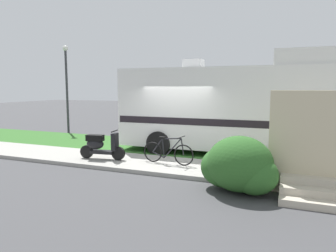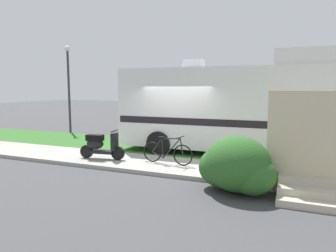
{
  "view_description": "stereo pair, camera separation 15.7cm",
  "coord_description": "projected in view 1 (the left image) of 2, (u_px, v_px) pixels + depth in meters",
  "views": [
    {
      "loc": [
        3.75,
        -9.93,
        2.47
      ],
      "look_at": [
        -0.35,
        0.3,
        1.1
      ],
      "focal_mm": 33.38,
      "sensor_mm": 36.0,
      "label": 1
    },
    {
      "loc": [
        3.89,
        -9.87,
        2.47
      ],
      "look_at": [
        -0.35,
        0.3,
        1.1
      ],
      "focal_mm": 33.38,
      "sensor_mm": 36.0,
      "label": 2
    }
  ],
  "objects": [
    {
      "name": "porch_steps",
      "position": [
        315.0,
        154.0,
        7.03
      ],
      "size": [
        2.0,
        1.26,
        2.4
      ],
      "color": "#BCB29E",
      "rests_on": "ground"
    },
    {
      "name": "motorhome_rv",
      "position": [
        224.0,
        107.0,
        11.49
      ],
      "size": [
        7.31,
        2.78,
        3.65
      ],
      "color": "silver",
      "rests_on": "ground"
    },
    {
      "name": "grass_strip",
      "position": [
        188.0,
        150.0,
        12.21
      ],
      "size": [
        24.0,
        3.4,
        0.08
      ],
      "color": "#336628",
      "rests_on": "ground"
    },
    {
      "name": "bicycle",
      "position": [
        168.0,
        152.0,
        9.61
      ],
      "size": [
        1.71,
        0.52,
        0.88
      ],
      "color": "black",
      "rests_on": "ground"
    },
    {
      "name": "street_lamp_post",
      "position": [
        67.0,
        81.0,
        16.57
      ],
      "size": [
        0.28,
        0.28,
        4.65
      ],
      "color": "#333338",
      "rests_on": "ground"
    },
    {
      "name": "sidewalk",
      "position": [
        161.0,
        165.0,
        9.72
      ],
      "size": [
        24.0,
        2.0,
        0.12
      ],
      "color": "#9E9B93",
      "rests_on": "ground"
    },
    {
      "name": "ground_plane",
      "position": [
        174.0,
        159.0,
        10.83
      ],
      "size": [
        80.0,
        80.0,
        0.0
      ],
      "primitive_type": "plane",
      "color": "#424244"
    },
    {
      "name": "bottle_spare",
      "position": [
        267.0,
        169.0,
        8.61
      ],
      "size": [
        0.06,
        0.06,
        0.22
      ],
      "color": "#19722D",
      "rests_on": "ground"
    },
    {
      "name": "bottle_green",
      "position": [
        315.0,
        179.0,
        7.64
      ],
      "size": [
        0.06,
        0.06,
        0.26
      ],
      "color": "#B2B2B7",
      "rests_on": "ground"
    },
    {
      "name": "scooter",
      "position": [
        100.0,
        145.0,
        10.22
      ],
      "size": [
        1.57,
        0.53,
        0.97
      ],
      "color": "black",
      "rests_on": "ground"
    },
    {
      "name": "pickup_truck_near",
      "position": [
        226.0,
        117.0,
        15.81
      ],
      "size": [
        5.61,
        2.34,
        1.81
      ],
      "color": "#B7B29E",
      "rests_on": "ground"
    },
    {
      "name": "bush_by_porch",
      "position": [
        239.0,
        167.0,
        7.31
      ],
      "size": [
        1.85,
        1.39,
        1.31
      ],
      "color": "#2D6026",
      "rests_on": "ground"
    }
  ]
}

